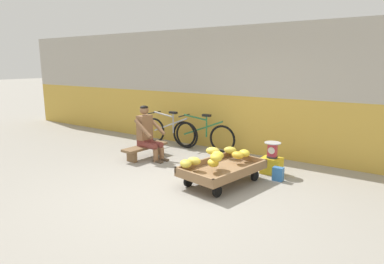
# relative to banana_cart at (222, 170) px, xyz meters

# --- Properties ---
(ground_plane) EXTENTS (80.00, 80.00, 0.00)m
(ground_plane) POSITION_rel_banana_cart_xyz_m (-0.39, -0.82, -0.24)
(ground_plane) COLOR gray
(back_wall) EXTENTS (16.00, 0.30, 2.82)m
(back_wall) POSITION_rel_banana_cart_xyz_m (-0.39, 2.18, 1.17)
(back_wall) COLOR gold
(back_wall) RESTS_ON ground
(banana_cart) EXTENTS (1.08, 1.57, 0.36)m
(banana_cart) POSITION_rel_banana_cart_xyz_m (0.00, 0.00, 0.00)
(banana_cart) COLOR #8E6B47
(banana_cart) RESTS_ON ground
(banana_pile) EXTENTS (0.80, 1.42, 0.27)m
(banana_pile) POSITION_rel_banana_cart_xyz_m (-0.09, -0.01, 0.23)
(banana_pile) COLOR yellow
(banana_pile) RESTS_ON banana_cart
(low_bench) EXTENTS (0.38, 1.12, 0.27)m
(low_bench) POSITION_rel_banana_cart_xyz_m (-2.15, 0.44, -0.04)
(low_bench) COLOR brown
(low_bench) RESTS_ON ground
(vendor_seated) EXTENTS (0.70, 0.51, 1.14)m
(vendor_seated) POSITION_rel_banana_cart_xyz_m (-2.07, 0.44, 0.33)
(vendor_seated) COLOR brown
(vendor_seated) RESTS_ON ground
(plastic_crate) EXTENTS (0.36, 0.28, 0.30)m
(plastic_crate) POSITION_rel_banana_cart_xyz_m (0.49, 0.98, -0.09)
(plastic_crate) COLOR gold
(plastic_crate) RESTS_ON ground
(weighing_scale) EXTENTS (0.30, 0.30, 0.29)m
(weighing_scale) POSITION_rel_banana_cart_xyz_m (0.49, 0.98, 0.21)
(weighing_scale) COLOR #28282D
(weighing_scale) RESTS_ON plastic_crate
(bicycle_near_left) EXTENTS (1.66, 0.48, 0.86)m
(bicycle_near_left) POSITION_rel_banana_cart_xyz_m (-2.41, 1.64, 0.11)
(bicycle_near_left) COLOR black
(bicycle_near_left) RESTS_ON ground
(bicycle_far_left) EXTENTS (1.66, 0.48, 0.86)m
(bicycle_far_left) POSITION_rel_banana_cart_xyz_m (-1.50, 1.72, 0.11)
(bicycle_far_left) COLOR black
(bicycle_far_left) RESTS_ON ground
(shopping_bag) EXTENTS (0.18, 0.12, 0.24)m
(shopping_bag) POSITION_rel_banana_cart_xyz_m (0.73, 0.68, -0.12)
(shopping_bag) COLOR #3370B7
(shopping_bag) RESTS_ON ground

